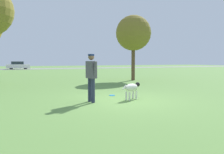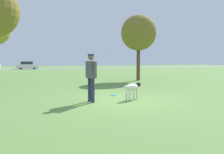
{
  "view_description": "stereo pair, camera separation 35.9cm",
  "coord_description": "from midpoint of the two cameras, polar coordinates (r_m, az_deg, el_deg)",
  "views": [
    {
      "loc": [
        -3.65,
        -7.42,
        1.5
      ],
      "look_at": [
        -0.4,
        0.03,
        0.9
      ],
      "focal_mm": 35.0,
      "sensor_mm": 36.0,
      "label": 1
    },
    {
      "loc": [
        -3.32,
        -7.55,
        1.5
      ],
      "look_at": [
        -0.4,
        0.03,
        0.9
      ],
      "focal_mm": 35.0,
      "sensor_mm": 36.0,
      "label": 2
    }
  ],
  "objects": [
    {
      "name": "person",
      "position": [
        7.93,
        -4.2,
        0.94
      ],
      "size": [
        0.31,
        0.72,
        1.75
      ],
      "rotation": [
        0.0,
        0.0,
        -1.35
      ],
      "color": "#2D334C",
      "rests_on": "ground_plane"
    },
    {
      "name": "ground_plane",
      "position": [
        8.39,
        3.85,
        -6.08
      ],
      "size": [
        120.0,
        120.0,
        0.0
      ],
      "primitive_type": "plane",
      "color": "#608C42"
    },
    {
      "name": "parked_car_white",
      "position": [
        43.11,
        -20.99,
        2.87
      ],
      "size": [
        4.0,
        1.85,
        1.39
      ],
      "rotation": [
        0.0,
        0.0,
        -0.03
      ],
      "color": "white",
      "rests_on": "ground_plane"
    },
    {
      "name": "frisbee",
      "position": [
        9.5,
        1.44,
        -4.8
      ],
      "size": [
        0.25,
        0.25,
        0.02
      ],
      "color": "#268CE5",
      "rests_on": "ground_plane"
    },
    {
      "name": "tree_near_right",
      "position": [
        17.08,
        7.56,
        11.28
      ],
      "size": [
        2.69,
        2.69,
        4.98
      ],
      "color": "brown",
      "rests_on": "ground_plane"
    },
    {
      "name": "dog",
      "position": [
        8.49,
        6.56,
        -2.86
      ],
      "size": [
        1.0,
        0.57,
        0.65
      ],
      "rotation": [
        0.0,
        0.0,
        0.43
      ],
      "color": "silver",
      "rests_on": "ground_plane"
    },
    {
      "name": "far_road_strip",
      "position": [
        43.52,
        -16.49,
        2.1
      ],
      "size": [
        120.0,
        6.0,
        0.01
      ],
      "color": "gray",
      "rests_on": "ground_plane"
    }
  ]
}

